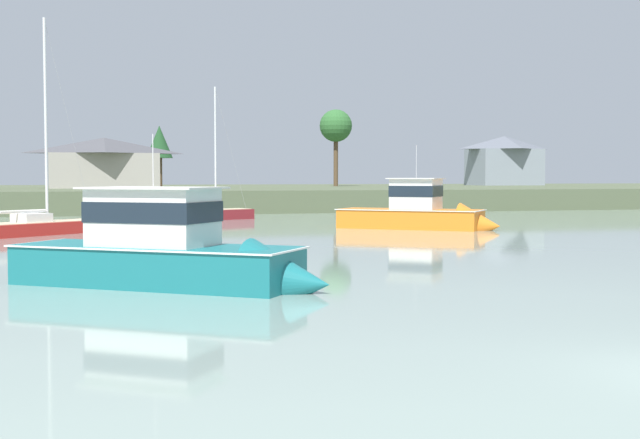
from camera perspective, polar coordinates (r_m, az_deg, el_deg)
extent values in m
cube|color=#4C563D|center=(102.62, -9.71, 1.57)|extent=(230.73, 55.22, 2.07)
cube|color=maroon|center=(66.31, -7.35, 0.07)|extent=(7.31, 4.86, 1.30)
cube|color=#CCB78E|center=(66.28, -7.36, 0.65)|extent=(6.82, 4.47, 0.04)
cube|color=silver|center=(66.07, -7.62, 0.85)|extent=(1.95, 1.76, 0.43)
cylinder|color=silver|center=(66.59, -6.97, 4.73)|extent=(0.14, 0.14, 9.41)
cylinder|color=silver|center=(65.77, -7.99, 1.11)|extent=(2.65, 1.38, 0.12)
cylinder|color=silver|center=(65.77, -7.99, 1.16)|extent=(2.40, 1.28, 0.14)
cylinder|color=#999999|center=(67.43, -5.96, 4.69)|extent=(2.62, 1.30, 9.36)
cube|color=#196B70|center=(26.94, -10.84, -3.75)|extent=(8.86, 7.52, 1.92)
cone|color=#196B70|center=(24.93, -2.05, -4.24)|extent=(3.51, 3.52, 2.54)
cube|color=silver|center=(26.85, -10.86, -1.77)|extent=(9.07, 7.71, 0.05)
cube|color=silver|center=(26.83, -11.01, 0.15)|extent=(4.20, 3.91, 1.74)
cube|color=#19232D|center=(26.82, -11.01, 0.52)|extent=(4.28, 3.99, 0.63)
cube|color=beige|center=(26.80, -11.03, 2.08)|extent=(4.75, 4.45, 0.06)
cylinder|color=silver|center=(26.80, -11.05, 3.88)|extent=(0.03, 0.03, 1.62)
cube|color=#B2231E|center=(51.91, -18.24, -0.85)|extent=(7.84, 7.08, 1.20)
cube|color=#CCB78E|center=(51.88, -18.25, -0.16)|extent=(7.27, 6.54, 0.04)
cube|color=silver|center=(51.62, -18.62, 0.12)|extent=(2.36, 2.32, 0.49)
cylinder|color=silver|center=(52.31, -17.78, 6.32)|extent=(0.16, 0.16, 11.73)
cylinder|color=silver|center=(51.26, -19.15, 0.48)|extent=(2.61, 2.21, 0.13)
cylinder|color=silver|center=(51.26, -19.15, 0.53)|extent=(2.37, 2.00, 0.14)
cylinder|color=#999999|center=(53.32, -16.37, 6.25)|extent=(2.55, 2.13, 11.68)
cube|color=orange|center=(55.30, 6.02, -0.31)|extent=(9.02, 8.07, 1.93)
cone|color=orange|center=(54.16, 10.58, -0.41)|extent=(3.74, 3.79, 2.84)
cube|color=silver|center=(55.25, 6.03, 0.66)|extent=(9.24, 8.28, 0.05)
cube|color=silver|center=(55.11, 6.41, 1.69)|extent=(3.77, 3.72, 1.94)
cube|color=#19232D|center=(55.11, 6.41, 1.89)|extent=(3.85, 3.80, 0.70)
cube|color=beige|center=(55.10, 6.42, 2.73)|extent=(4.29, 4.25, 0.06)
cylinder|color=silver|center=(55.11, 6.42, 3.85)|extent=(0.03, 0.03, 2.09)
cylinder|color=brown|center=(108.89, 1.06, 4.00)|extent=(0.57, 0.57, 6.74)
sphere|color=#2D602D|center=(109.06, 1.06, 6.26)|extent=(4.11, 4.11, 4.11)
cylinder|color=brown|center=(103.46, -10.62, 3.68)|extent=(0.61, 0.61, 5.56)
cone|color=#1E4723|center=(103.53, -10.63, 5.10)|extent=(3.13, 3.13, 3.82)
cube|color=gray|center=(123.07, 12.13, 3.42)|extent=(9.05, 6.75, 5.04)
pyramid|color=#565B66|center=(123.15, 12.15, 5.01)|extent=(9.77, 7.29, 1.83)
cube|color=#9E998E|center=(95.18, -14.14, 3.16)|extent=(11.26, 6.63, 3.72)
pyramid|color=#47474C|center=(95.24, -14.16, 4.79)|extent=(12.17, 7.16, 1.70)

